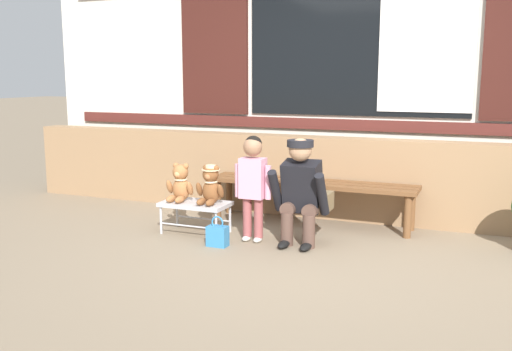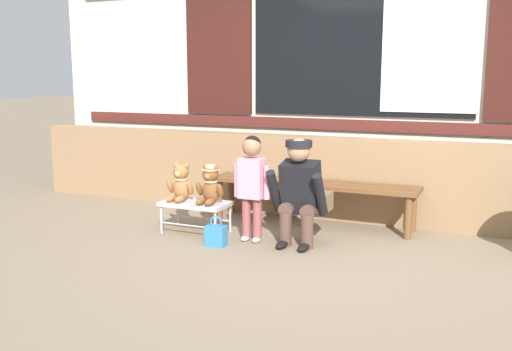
{
  "view_description": "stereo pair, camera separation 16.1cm",
  "coord_description": "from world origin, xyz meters",
  "px_view_note": "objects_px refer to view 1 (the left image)",
  "views": [
    {
      "loc": [
        1.36,
        -4.3,
        1.47
      ],
      "look_at": [
        -0.64,
        0.58,
        0.55
      ],
      "focal_mm": 39.88,
      "sensor_mm": 36.0,
      "label": 1
    },
    {
      "loc": [
        1.51,
        -4.24,
        1.47
      ],
      "look_at": [
        -0.64,
        0.58,
        0.55
      ],
      "focal_mm": 39.88,
      "sensor_mm": 36.0,
      "label": 2
    }
  ],
  "objects_px": {
    "teddy_bear_plain": "(180,184)",
    "teddy_bear_with_hat": "(210,185)",
    "wooden_bench_long": "(311,188)",
    "small_display_bench": "(195,206)",
    "adult_crouching": "(302,191)",
    "handbag_on_ground": "(218,235)",
    "child_standing": "(253,177)"
  },
  "relations": [
    {
      "from": "child_standing",
      "to": "adult_crouching",
      "type": "height_order",
      "value": "child_standing"
    },
    {
      "from": "wooden_bench_long",
      "to": "teddy_bear_with_hat",
      "type": "bearing_deg",
      "value": -135.87
    },
    {
      "from": "small_display_bench",
      "to": "teddy_bear_plain",
      "type": "distance_m",
      "value": 0.25
    },
    {
      "from": "teddy_bear_with_hat",
      "to": "handbag_on_ground",
      "type": "relative_size",
      "value": 1.34
    },
    {
      "from": "wooden_bench_long",
      "to": "small_display_bench",
      "type": "height_order",
      "value": "wooden_bench_long"
    },
    {
      "from": "teddy_bear_with_hat",
      "to": "teddy_bear_plain",
      "type": "bearing_deg",
      "value": -179.87
    },
    {
      "from": "teddy_bear_with_hat",
      "to": "child_standing",
      "type": "bearing_deg",
      "value": -5.82
    },
    {
      "from": "teddy_bear_with_hat",
      "to": "handbag_on_ground",
      "type": "height_order",
      "value": "teddy_bear_with_hat"
    },
    {
      "from": "wooden_bench_long",
      "to": "small_display_bench",
      "type": "distance_m",
      "value": 1.18
    },
    {
      "from": "wooden_bench_long",
      "to": "teddy_bear_plain",
      "type": "bearing_deg",
      "value": -145.72
    },
    {
      "from": "teddy_bear_plain",
      "to": "handbag_on_ground",
      "type": "relative_size",
      "value": 1.34
    },
    {
      "from": "teddy_bear_with_hat",
      "to": "adult_crouching",
      "type": "bearing_deg",
      "value": 2.03
    },
    {
      "from": "teddy_bear_plain",
      "to": "adult_crouching",
      "type": "height_order",
      "value": "adult_crouching"
    },
    {
      "from": "teddy_bear_plain",
      "to": "child_standing",
      "type": "height_order",
      "value": "child_standing"
    },
    {
      "from": "teddy_bear_with_hat",
      "to": "wooden_bench_long",
      "type": "bearing_deg",
      "value": 44.13
    },
    {
      "from": "wooden_bench_long",
      "to": "small_display_bench",
      "type": "bearing_deg",
      "value": -141.25
    },
    {
      "from": "small_display_bench",
      "to": "teddy_bear_with_hat",
      "type": "bearing_deg",
      "value": 0.77
    },
    {
      "from": "small_display_bench",
      "to": "adult_crouching",
      "type": "bearing_deg",
      "value": 1.84
    },
    {
      "from": "small_display_bench",
      "to": "handbag_on_ground",
      "type": "distance_m",
      "value": 0.52
    },
    {
      "from": "teddy_bear_plain",
      "to": "child_standing",
      "type": "bearing_deg",
      "value": -3.35
    },
    {
      "from": "child_standing",
      "to": "handbag_on_ground",
      "type": "xyz_separation_m",
      "value": [
        -0.23,
        -0.26,
        -0.5
      ]
    },
    {
      "from": "child_standing",
      "to": "wooden_bench_long",
      "type": "bearing_deg",
      "value": 68.51
    },
    {
      "from": "small_display_bench",
      "to": "teddy_bear_plain",
      "type": "xyz_separation_m",
      "value": [
        -0.16,
        0.0,
        0.2
      ]
    },
    {
      "from": "teddy_bear_plain",
      "to": "handbag_on_ground",
      "type": "height_order",
      "value": "teddy_bear_plain"
    },
    {
      "from": "teddy_bear_plain",
      "to": "teddy_bear_with_hat",
      "type": "distance_m",
      "value": 0.32
    },
    {
      "from": "wooden_bench_long",
      "to": "teddy_bear_with_hat",
      "type": "relative_size",
      "value": 5.78
    },
    {
      "from": "teddy_bear_plain",
      "to": "small_display_bench",
      "type": "bearing_deg",
      "value": -0.51
    },
    {
      "from": "teddy_bear_plain",
      "to": "adult_crouching",
      "type": "xyz_separation_m",
      "value": [
        1.2,
        0.03,
        0.02
      ]
    },
    {
      "from": "teddy_bear_plain",
      "to": "teddy_bear_with_hat",
      "type": "xyz_separation_m",
      "value": [
        0.32,
        0.0,
        0.01
      ]
    },
    {
      "from": "wooden_bench_long",
      "to": "teddy_bear_with_hat",
      "type": "height_order",
      "value": "teddy_bear_with_hat"
    },
    {
      "from": "wooden_bench_long",
      "to": "teddy_bear_plain",
      "type": "relative_size",
      "value": 5.78
    },
    {
      "from": "small_display_bench",
      "to": "child_standing",
      "type": "xyz_separation_m",
      "value": [
        0.61,
        -0.04,
        0.33
      ]
    }
  ]
}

